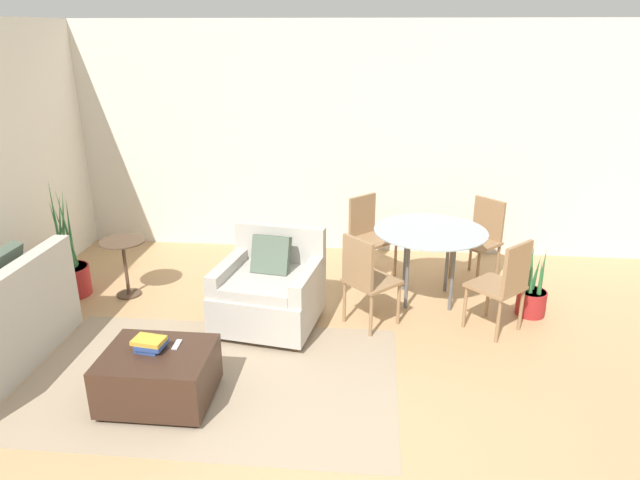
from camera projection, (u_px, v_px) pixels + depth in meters
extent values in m
plane|color=tan|center=(284.00, 457.00, 3.74)|extent=(20.00, 20.00, 0.00)
cube|color=silver|center=(331.00, 140.00, 6.85)|extent=(12.00, 0.06, 2.75)
cube|color=gray|center=(212.00, 379.00, 4.57)|extent=(2.96, 1.85, 0.00)
cube|color=beige|center=(190.00, 423.00, 4.06)|extent=(2.90, 0.06, 0.00)
cube|color=beige|center=(205.00, 392.00, 4.40)|extent=(2.90, 0.06, 0.00)
cube|color=beige|center=(218.00, 366.00, 4.74)|extent=(2.90, 0.06, 0.00)
cube|color=beige|center=(229.00, 343.00, 5.09)|extent=(2.90, 0.06, 0.00)
cube|color=#B2ADA3|center=(5.00, 301.00, 4.40)|extent=(0.14, 1.81, 0.44)
cube|color=#B2ADA3|center=(26.00, 267.00, 5.25)|extent=(0.79, 0.12, 0.26)
cube|color=#4C5B4C|center=(3.00, 271.00, 4.78)|extent=(0.19, 0.40, 0.41)
cube|color=#B2ADA3|center=(269.00, 303.00, 5.31)|extent=(1.01, 1.01, 0.36)
cube|color=#B2ADA3|center=(266.00, 282.00, 5.20)|extent=(0.76, 0.85, 0.10)
cube|color=#B2ADA3|center=(280.00, 247.00, 5.51)|extent=(0.89, 0.26, 0.46)
cube|color=#B2ADA3|center=(229.00, 271.00, 5.30)|extent=(0.25, 0.82, 0.20)
cube|color=#B2ADA3|center=(308.00, 280.00, 5.12)|extent=(0.25, 0.82, 0.20)
cylinder|color=brown|center=(218.00, 337.00, 5.14)|extent=(0.05, 0.05, 0.06)
cylinder|color=brown|center=(295.00, 347.00, 4.97)|extent=(0.05, 0.05, 0.06)
cylinder|color=brown|center=(247.00, 302.00, 5.80)|extent=(0.05, 0.05, 0.06)
cylinder|color=brown|center=(316.00, 310.00, 5.62)|extent=(0.05, 0.05, 0.06)
cube|color=#4C5B4C|center=(271.00, 255.00, 5.26)|extent=(0.38, 0.26, 0.37)
cube|color=#382319|center=(159.00, 375.00, 4.23)|extent=(0.79, 0.64, 0.37)
cylinder|color=black|center=(101.00, 418.00, 4.08)|extent=(0.04, 0.04, 0.04)
cylinder|color=black|center=(195.00, 424.00, 4.02)|extent=(0.04, 0.04, 0.04)
cylinder|color=black|center=(132.00, 375.00, 4.59)|extent=(0.04, 0.04, 0.04)
cylinder|color=black|center=(216.00, 380.00, 4.53)|extent=(0.04, 0.04, 0.04)
cube|color=#2D478C|center=(150.00, 347.00, 4.22)|extent=(0.19, 0.20, 0.03)
cube|color=#2D478C|center=(152.00, 344.00, 4.19)|extent=(0.21, 0.19, 0.03)
cube|color=gold|center=(149.00, 341.00, 4.18)|extent=(0.25, 0.18, 0.03)
cube|color=#B7B7BC|center=(177.00, 345.00, 4.27)|extent=(0.05, 0.14, 0.01)
cylinder|color=maroon|center=(71.00, 281.00, 5.98)|extent=(0.40, 0.40, 0.31)
cylinder|color=black|center=(68.00, 268.00, 5.93)|extent=(0.37, 0.37, 0.02)
cone|color=#2D6B38|center=(66.00, 228.00, 5.76)|extent=(0.07, 0.17, 0.86)
cone|color=#2D6B38|center=(70.00, 231.00, 5.83)|extent=(0.11, 0.12, 0.78)
cone|color=#2D6B38|center=(63.00, 228.00, 5.82)|extent=(0.15, 0.06, 0.84)
cone|color=#2D6B38|center=(60.00, 232.00, 5.82)|extent=(0.10, 0.13, 0.76)
cone|color=#2D6B38|center=(56.00, 225.00, 5.74)|extent=(0.13, 0.16, 0.94)
cone|color=#2D6B38|center=(59.00, 235.00, 5.75)|extent=(0.15, 0.08, 0.74)
cone|color=#2D6B38|center=(65.00, 238.00, 5.77)|extent=(0.12, 0.13, 0.69)
cylinder|color=#4C3828|center=(122.00, 241.00, 5.81)|extent=(0.46, 0.46, 0.02)
cylinder|color=#4C3828|center=(126.00, 268.00, 5.91)|extent=(0.04, 0.04, 0.58)
cylinder|color=#4C3828|center=(129.00, 294.00, 6.02)|extent=(0.25, 0.25, 0.02)
cylinder|color=#99A8AD|center=(430.00, 231.00, 5.66)|extent=(1.13, 1.13, 0.01)
cylinder|color=#59595B|center=(407.00, 274.00, 5.61)|extent=(0.04, 0.04, 0.75)
cylinder|color=#59595B|center=(452.00, 276.00, 5.57)|extent=(0.04, 0.04, 0.75)
cylinder|color=#59595B|center=(405.00, 257.00, 6.02)|extent=(0.04, 0.04, 0.75)
cylinder|color=#59595B|center=(447.00, 259.00, 5.98)|extent=(0.04, 0.04, 0.75)
cube|color=#93704C|center=(372.00, 281.00, 5.30)|extent=(0.59, 0.59, 0.03)
cube|color=#93704C|center=(358.00, 262.00, 5.10)|extent=(0.29, 0.29, 0.45)
cylinder|color=#93704C|center=(398.00, 304.00, 5.35)|extent=(0.03, 0.03, 0.42)
cylinder|color=#93704C|center=(372.00, 291.00, 5.61)|extent=(0.03, 0.03, 0.42)
cylinder|color=#93704C|center=(371.00, 316.00, 5.14)|extent=(0.03, 0.03, 0.42)
cylinder|color=#93704C|center=(344.00, 302.00, 5.40)|extent=(0.03, 0.03, 0.42)
cube|color=#93704C|center=(495.00, 286.00, 5.20)|extent=(0.59, 0.59, 0.03)
cube|color=#93704C|center=(517.00, 268.00, 4.97)|extent=(0.29, 0.29, 0.45)
cylinder|color=#93704C|center=(488.00, 296.00, 5.51)|extent=(0.03, 0.03, 0.42)
cylinder|color=#93704C|center=(465.00, 307.00, 5.30)|extent=(0.03, 0.03, 0.42)
cylinder|color=#93704C|center=(521.00, 309.00, 5.25)|extent=(0.03, 0.03, 0.42)
cylinder|color=#93704C|center=(498.00, 321.00, 5.04)|extent=(0.03, 0.03, 0.42)
cube|color=#93704C|center=(373.00, 239.00, 6.35)|extent=(0.59, 0.59, 0.03)
cube|color=#93704C|center=(362.00, 215.00, 6.40)|extent=(0.29, 0.29, 0.45)
cylinder|color=#93704C|center=(372.00, 267.00, 6.19)|extent=(0.03, 0.03, 0.42)
cylinder|color=#93704C|center=(395.00, 259.00, 6.40)|extent=(0.03, 0.03, 0.42)
cylinder|color=#93704C|center=(350.00, 257.00, 6.45)|extent=(0.03, 0.03, 0.42)
cylinder|color=#93704C|center=(373.00, 250.00, 6.66)|extent=(0.03, 0.03, 0.42)
cube|color=#93704C|center=(476.00, 243.00, 6.24)|extent=(0.59, 0.59, 0.03)
cube|color=#93704C|center=(489.00, 219.00, 6.27)|extent=(0.29, 0.29, 0.45)
cylinder|color=#93704C|center=(451.00, 261.00, 6.34)|extent=(0.03, 0.03, 0.42)
cylinder|color=#93704C|center=(478.00, 271.00, 6.08)|extent=(0.03, 0.03, 0.42)
cylinder|color=#93704C|center=(471.00, 253.00, 6.56)|extent=(0.03, 0.03, 0.42)
cylinder|color=#93704C|center=(498.00, 263.00, 6.30)|extent=(0.03, 0.03, 0.42)
cylinder|color=maroon|center=(531.00, 303.00, 5.57)|extent=(0.28, 0.28, 0.25)
cylinder|color=black|center=(532.00, 292.00, 5.53)|extent=(0.26, 0.26, 0.02)
cone|color=#2D6B38|center=(543.00, 269.00, 5.44)|extent=(0.05, 0.09, 0.47)
cone|color=#2D6B38|center=(536.00, 273.00, 5.51)|extent=(0.08, 0.06, 0.36)
cone|color=#2D6B38|center=(531.00, 266.00, 5.47)|extent=(0.07, 0.08, 0.50)
cone|color=#2D6B38|center=(532.00, 272.00, 5.44)|extent=(0.06, 0.07, 0.42)
cone|color=#2D6B38|center=(540.00, 278.00, 5.41)|extent=(0.06, 0.06, 0.35)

